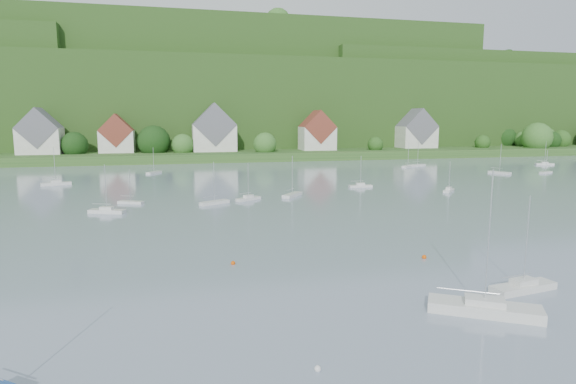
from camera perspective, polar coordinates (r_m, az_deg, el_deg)
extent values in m
cube|color=#264F1D|center=(196.21, -10.47, 4.57)|extent=(600.00, 60.00, 3.00)
cube|color=#1D3E14|center=(270.71, -11.45, 9.55)|extent=(620.00, 160.00, 40.00)
cube|color=#1D3E14|center=(266.56, -9.27, 11.35)|extent=(240.00, 130.00, 60.00)
cube|color=#1D3E14|center=(302.91, 21.03, 9.42)|extent=(200.00, 110.00, 48.00)
sphere|color=#2B5D22|center=(232.26, 27.49, 5.76)|extent=(12.88, 12.88, 12.88)
sphere|color=black|center=(244.64, 24.38, 5.88)|extent=(10.46, 10.46, 10.46)
sphere|color=#235018|center=(221.76, 22.12, 5.47)|extent=(6.45, 6.45, 6.45)
sphere|color=black|center=(249.57, 27.24, 5.75)|extent=(10.68, 10.68, 10.68)
sphere|color=#2B5D22|center=(179.63, -12.41, 5.48)|extent=(8.19, 8.19, 8.19)
sphere|color=#2B5D22|center=(248.10, 28.14, 5.66)|extent=(10.50, 10.50, 10.50)
sphere|color=black|center=(242.81, 28.86, 5.38)|extent=(8.05, 8.05, 8.05)
sphere|color=#2B5D22|center=(186.55, -26.46, 4.71)|extent=(6.49, 6.49, 6.49)
sphere|color=#2B5D22|center=(196.21, 3.48, 6.29)|extent=(12.16, 12.16, 12.16)
sphere|color=#2B5D22|center=(178.76, -2.75, 5.71)|extent=(8.73, 8.73, 8.73)
sphere|color=black|center=(184.66, -24.04, 5.12)|extent=(9.32, 9.32, 9.32)
sphere|color=#235018|center=(248.39, 29.66, 5.43)|extent=(8.84, 8.84, 8.84)
sphere|color=#235018|center=(193.85, 10.36, 5.57)|extent=(6.24, 6.24, 6.24)
sphere|color=black|center=(214.75, 14.28, 5.90)|extent=(8.16, 8.16, 8.16)
sphere|color=#2B5D22|center=(243.66, 26.19, 5.57)|extent=(8.09, 8.09, 8.09)
sphere|color=black|center=(182.14, -15.66, 5.78)|extent=(11.92, 11.92, 11.92)
sphere|color=#235018|center=(271.51, -30.32, 15.30)|extent=(10.29, 10.29, 10.29)
sphere|color=black|center=(256.14, -27.51, 15.85)|extent=(7.18, 7.18, 7.18)
sphere|color=#235018|center=(259.35, -2.32, 18.70)|extent=(12.83, 12.83, 12.83)
sphere|color=#2B5D22|center=(243.58, -21.39, 18.60)|extent=(8.18, 8.18, 8.18)
sphere|color=#235018|center=(279.04, -11.51, 17.82)|extent=(12.73, 12.73, 12.73)
sphere|color=#235018|center=(261.51, 8.16, 18.49)|extent=(11.50, 11.50, 11.50)
sphere|color=#235018|center=(283.19, 1.29, 17.92)|extent=(14.65, 14.65, 14.65)
sphere|color=#2B5D22|center=(236.42, -1.20, 19.65)|extent=(11.95, 11.95, 11.95)
sphere|color=#235018|center=(271.26, 16.10, 17.82)|extent=(9.76, 9.76, 9.76)
sphere|color=#2B5D22|center=(275.85, -22.00, 17.28)|extent=(7.07, 7.07, 7.07)
sphere|color=black|center=(242.96, -12.32, 19.01)|extent=(8.21, 8.21, 8.21)
sphere|color=#2B5D22|center=(266.71, -16.82, 18.05)|extent=(12.24, 12.24, 12.24)
sphere|color=#2B5D22|center=(272.75, 14.68, 17.80)|extent=(9.00, 9.00, 9.00)
sphere|color=#235018|center=(280.31, 10.62, 17.64)|extent=(8.03, 8.03, 8.03)
sphere|color=#2B5D22|center=(316.83, 23.51, 13.88)|extent=(9.52, 9.52, 9.52)
sphere|color=#2B5D22|center=(353.64, 30.98, 12.75)|extent=(9.12, 9.12, 9.12)
sphere|color=#2B5D22|center=(278.94, 10.41, 15.45)|extent=(14.97, 14.97, 14.97)
sphere|color=black|center=(284.59, 24.71, 14.41)|extent=(7.52, 7.52, 7.52)
sphere|color=#235018|center=(268.54, 6.21, 15.61)|extent=(9.78, 9.78, 9.78)
sphere|color=#235018|center=(283.82, 14.39, 15.10)|extent=(12.02, 12.02, 12.02)
sphere|color=black|center=(276.78, 19.71, 15.02)|extent=(11.57, 11.57, 11.57)
sphere|color=#235018|center=(257.50, 18.39, 15.65)|extent=(12.65, 12.65, 12.65)
sphere|color=#2B5D22|center=(272.97, 21.47, 14.91)|extent=(8.28, 8.28, 8.28)
sphere|color=black|center=(316.62, 21.53, 13.93)|extent=(7.47, 7.47, 7.47)
sphere|color=#2B5D22|center=(268.18, 11.13, 15.50)|extent=(9.48, 9.48, 9.48)
sphere|color=black|center=(334.18, 23.89, 12.48)|extent=(8.43, 8.43, 8.43)
sphere|color=#235018|center=(260.73, -20.58, 14.09)|extent=(12.01, 12.01, 12.01)
sphere|color=black|center=(308.85, 25.82, 12.91)|extent=(13.54, 13.54, 13.54)
sphere|color=black|center=(280.69, 14.39, 14.05)|extent=(15.08, 15.08, 15.08)
sphere|color=#2B5D22|center=(290.29, 11.06, 14.00)|extent=(15.99, 15.99, 15.99)
sphere|color=black|center=(269.19, -12.39, 14.38)|extent=(15.72, 15.72, 15.72)
sphere|color=#2B5D22|center=(375.77, 24.65, 12.09)|extent=(14.17, 14.17, 14.17)
sphere|color=#235018|center=(265.59, -9.12, 14.36)|extent=(10.54, 10.54, 10.54)
cube|color=beige|center=(188.04, -27.35, 5.41)|extent=(14.00, 10.00, 9.00)
cube|color=slate|center=(187.92, -27.45, 6.78)|extent=(14.00, 10.40, 14.00)
cube|color=beige|center=(185.71, -19.66, 5.69)|extent=(12.00, 9.00, 8.00)
cube|color=brown|center=(185.58, -19.72, 6.92)|extent=(12.00, 9.36, 12.00)
cube|color=beige|center=(184.24, -8.76, 6.38)|extent=(16.00, 11.00, 10.00)
cube|color=slate|center=(184.11, -8.80, 7.93)|extent=(16.00, 11.44, 16.00)
cube|color=beige|center=(189.83, 3.48, 6.38)|extent=(13.00, 10.00, 9.00)
cube|color=brown|center=(189.71, 3.50, 7.74)|extent=(13.00, 10.40, 13.00)
cube|color=beige|center=(210.95, 15.01, 6.33)|extent=(15.00, 10.00, 9.00)
cube|color=slate|center=(210.83, 15.06, 7.55)|extent=(15.00, 10.40, 15.00)
cube|color=silver|center=(47.94, 26.17, -10.15)|extent=(6.51, 2.74, 0.63)
cube|color=silver|center=(47.77, 26.22, -9.51)|extent=(2.38, 1.57, 0.50)
cylinder|color=silver|center=(46.80, 26.52, -5.19)|extent=(0.10, 0.10, 7.89)
cylinder|color=silver|center=(46.89, 25.50, -8.96)|extent=(3.44, 0.63, 0.08)
cube|color=silver|center=(41.35, 22.30, -12.73)|extent=(8.39, 6.41, 0.84)
cube|color=silver|center=(41.12, 22.35, -11.86)|extent=(3.37, 2.94, 0.50)
cylinder|color=silver|center=(39.70, 22.77, -5.06)|extent=(0.10, 0.10, 10.51)
cylinder|color=silver|center=(40.81, 20.61, -10.94)|extent=(3.98, 2.49, 0.08)
sphere|color=silver|center=(30.96, 3.54, -20.44)|extent=(0.43, 0.43, 0.43)
sphere|color=#DF4D03|center=(54.86, 15.88, -7.59)|extent=(0.50, 0.50, 0.50)
sphere|color=#DF4D03|center=(51.05, -6.55, -8.54)|extent=(0.46, 0.46, 0.46)
cube|color=silver|center=(180.08, 28.20, 2.94)|extent=(5.92, 3.29, 0.57)
cube|color=silver|center=(180.03, 28.21, 3.11)|extent=(2.25, 1.68, 0.50)
cylinder|color=silver|center=(179.80, 28.28, 4.16)|extent=(0.10, 0.10, 7.14)
cylinder|color=silver|center=(179.64, 27.97, 3.33)|extent=(3.01, 1.05, 0.08)
cube|color=silver|center=(94.11, 0.51, -0.35)|extent=(5.07, 5.62, 0.59)
cylinder|color=silver|center=(93.57, 0.52, 2.07)|extent=(0.10, 0.10, 7.42)
cylinder|color=silver|center=(93.14, 0.27, 0.30)|extent=(2.15, 2.56, 0.08)
cube|color=silver|center=(153.01, 28.32, 2.08)|extent=(4.92, 2.94, 0.48)
cylinder|color=silver|center=(152.73, 28.40, 3.27)|extent=(0.10, 0.10, 5.95)
cylinder|color=silver|center=(152.27, 28.22, 2.49)|extent=(2.47, 1.00, 0.08)
cube|color=silver|center=(122.41, -25.87, 0.89)|extent=(6.69, 3.68, 0.65)
cube|color=silver|center=(122.34, -25.89, 1.15)|extent=(2.53, 1.89, 0.50)
cylinder|color=silver|center=(121.96, -26.00, 2.92)|extent=(0.10, 0.10, 8.06)
cylinder|color=silver|center=(122.19, -26.36, 1.42)|extent=(3.40, 1.15, 0.08)
cube|color=silver|center=(159.86, 15.15, 3.08)|extent=(6.32, 3.99, 0.61)
cylinder|color=silver|center=(159.54, 15.21, 4.56)|extent=(0.10, 0.10, 7.67)
cylinder|color=silver|center=(159.04, 14.96, 3.50)|extent=(3.13, 1.40, 0.08)
cube|color=silver|center=(106.04, 18.57, 0.19)|extent=(4.23, 4.26, 0.47)
cube|color=silver|center=(105.97, 18.58, 0.44)|extent=(1.81, 1.81, 0.50)
cylinder|color=silver|center=(105.64, 18.65, 1.88)|extent=(0.10, 0.10, 5.86)
cylinder|color=silver|center=(105.20, 18.51, 0.75)|extent=(1.87, 1.89, 0.08)
cube|color=silver|center=(90.67, -18.19, -1.17)|extent=(4.77, 3.13, 0.46)
cylinder|color=silver|center=(90.21, -18.28, 0.79)|extent=(0.10, 0.10, 5.81)
cylinder|color=silver|center=(90.84, -18.61, -0.45)|extent=(2.36, 1.14, 0.08)
cube|color=silver|center=(86.66, -8.73, -1.24)|extent=(5.62, 4.13, 0.56)
cylinder|color=silver|center=(86.10, -8.79, 1.23)|extent=(0.10, 0.10, 6.98)
cylinder|color=silver|center=(86.01, -9.21, -0.53)|extent=(2.71, 1.59, 0.08)
cube|color=silver|center=(90.08, -4.73, -0.81)|extent=(5.08, 3.99, 0.51)
cube|color=silver|center=(90.00, -4.73, -0.49)|extent=(2.05, 1.82, 0.50)
cylinder|color=silver|center=(89.58, -4.76, 1.37)|extent=(0.10, 0.10, 6.41)
cylinder|color=silver|center=(89.40, -5.10, -0.14)|extent=(2.41, 1.60, 0.08)
cube|color=silver|center=(82.78, -20.72, -2.17)|extent=(6.05, 3.66, 0.59)
cube|color=silver|center=(82.68, -20.74, -1.80)|extent=(2.33, 1.81, 0.50)
cylinder|color=silver|center=(82.16, -20.86, 0.54)|extent=(0.10, 0.10, 7.32)
cylinder|color=silver|center=(83.00, -21.29, -1.33)|extent=(3.03, 1.25, 0.08)
cube|color=silver|center=(155.74, 14.07, 2.97)|extent=(5.48, 4.75, 0.57)
cylinder|color=silver|center=(155.43, 14.12, 4.38)|extent=(0.10, 0.10, 7.12)
cylinder|color=silver|center=(154.86, 13.96, 3.39)|extent=(2.52, 1.99, 0.08)
cube|color=silver|center=(145.81, 23.85, 2.13)|extent=(4.08, 6.17, 0.60)
cylinder|color=silver|center=(145.45, 23.95, 3.71)|extent=(0.10, 0.10, 7.52)
cylinder|color=silver|center=(146.11, 23.56, 2.63)|extent=(1.48, 3.03, 0.08)
cube|color=silver|center=(107.96, 8.61, 0.70)|extent=(5.26, 1.74, 0.52)
cube|color=silver|center=(107.89, 8.62, 0.97)|extent=(1.87, 1.12, 0.50)
cylinder|color=silver|center=(107.53, 8.65, 2.55)|extent=(0.10, 0.10, 6.48)
cylinder|color=silver|center=(107.55, 8.23, 1.30)|extent=(2.85, 0.24, 0.08)
cube|color=silver|center=(139.24, -15.65, 2.26)|extent=(4.30, 5.24, 0.53)
cylinder|color=silver|center=(138.90, -15.71, 3.74)|extent=(0.10, 0.10, 6.68)
cylinder|color=silver|center=(138.49, -15.87, 2.70)|extent=(1.75, 2.45, 0.08)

